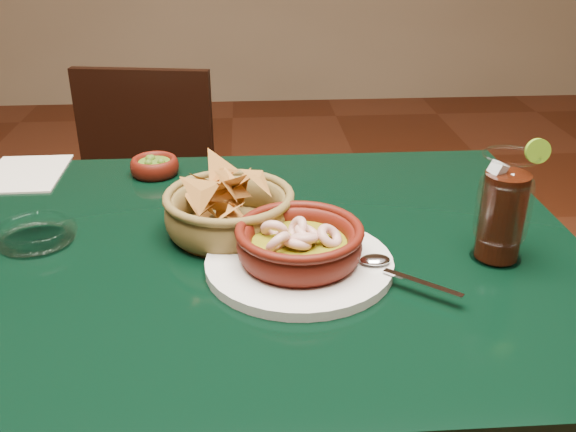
{
  "coord_description": "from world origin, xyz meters",
  "views": [
    {
      "loc": [
        0.08,
        -0.87,
        1.22
      ],
      "look_at": [
        0.14,
        -0.02,
        0.81
      ],
      "focal_mm": 40.0,
      "sensor_mm": 36.0,
      "label": 1
    }
  ],
  "objects": [
    {
      "name": "glass_ashtray",
      "position": [
        -0.25,
        0.04,
        0.76
      ],
      "size": [
        0.13,
        0.13,
        0.03
      ],
      "color": "white",
      "rests_on": "dining_table"
    },
    {
      "name": "shrimp_plate",
      "position": [
        0.15,
        -0.07,
        0.78
      ],
      "size": [
        0.34,
        0.27,
        0.08
      ],
      "color": "silver",
      "rests_on": "dining_table"
    },
    {
      "name": "cola_drink",
      "position": [
        0.45,
        -0.06,
        0.83
      ],
      "size": [
        0.16,
        0.16,
        0.19
      ],
      "color": "white",
      "rests_on": "dining_table"
    },
    {
      "name": "guacamole_ramekin",
      "position": [
        -0.1,
        0.31,
        0.77
      ],
      "size": [
        0.11,
        0.11,
        0.04
      ],
      "color": "#430E07",
      "rests_on": "dining_table"
    },
    {
      "name": "dining_chair",
      "position": [
        -0.21,
        0.7,
        0.46
      ],
      "size": [
        0.45,
        0.45,
        0.84
      ],
      "color": "black",
      "rests_on": "ground"
    },
    {
      "name": "paper_menu",
      "position": [
        -0.35,
        0.32,
        0.75
      ],
      "size": [
        0.15,
        0.19,
        0.0
      ],
      "color": "beige",
      "rests_on": "dining_table"
    },
    {
      "name": "dining_table",
      "position": [
        0.0,
        0.0,
        0.65
      ],
      "size": [
        1.2,
        0.8,
        0.75
      ],
      "color": "black",
      "rests_on": "ground"
    },
    {
      "name": "chip_basket",
      "position": [
        0.05,
        0.05,
        0.79
      ],
      "size": [
        0.24,
        0.24,
        0.15
      ],
      "color": "brown",
      "rests_on": "dining_table"
    }
  ]
}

